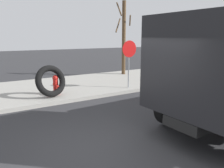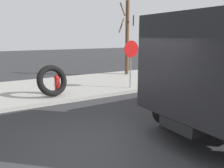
# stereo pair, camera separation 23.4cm
# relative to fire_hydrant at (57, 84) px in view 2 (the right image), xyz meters

# --- Properties ---
(ground_plane) EXTENTS (80.00, 80.00, 0.00)m
(ground_plane) POSITION_rel_fire_hydrant_xyz_m (-0.58, -4.95, -0.59)
(ground_plane) COLOR #2D2D30
(sidewalk_curb) EXTENTS (36.00, 5.00, 0.15)m
(sidewalk_curb) POSITION_rel_fire_hydrant_xyz_m (-0.58, 1.55, -0.52)
(sidewalk_curb) COLOR #99968E
(sidewalk_curb) RESTS_ON ground
(fire_hydrant) EXTENTS (0.24, 0.55, 0.83)m
(fire_hydrant) POSITION_rel_fire_hydrant_xyz_m (0.00, 0.00, 0.00)
(fire_hydrant) COLOR red
(fire_hydrant) RESTS_ON sidewalk_curb
(loose_tire) EXTENTS (1.37, 0.86, 1.29)m
(loose_tire) POSITION_rel_fire_hydrant_xyz_m (-0.26, -0.22, 0.20)
(loose_tire) COLOR black
(loose_tire) RESTS_ON sidewalk_curb
(stop_sign) EXTENTS (0.76, 0.08, 2.20)m
(stop_sign) POSITION_rel_fire_hydrant_xyz_m (3.32, -0.53, 1.08)
(stop_sign) COLOR gray
(stop_sign) RESTS_ON sidewalk_curb
(bare_tree) EXTENTS (1.15, 1.15, 4.51)m
(bare_tree) POSITION_rel_fire_hydrant_xyz_m (5.37, 2.86, 1.91)
(bare_tree) COLOR #4C3823
(bare_tree) RESTS_ON sidewalk_curb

